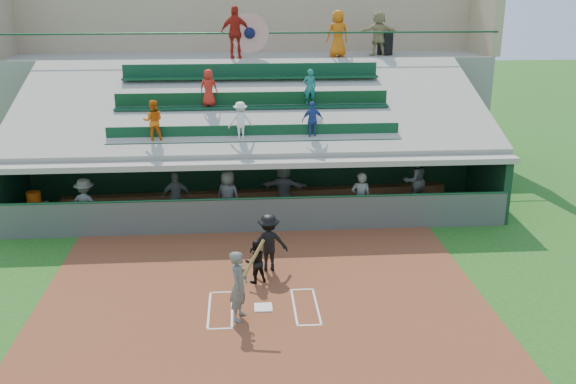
{
  "coord_description": "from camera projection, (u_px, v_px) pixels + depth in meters",
  "views": [
    {
      "loc": [
        -0.45,
        -13.81,
        7.49
      ],
      "look_at": [
        0.86,
        3.5,
        1.8
      ],
      "focal_mm": 40.0,
      "sensor_mm": 36.0,
      "label": 1
    }
  ],
  "objects": [
    {
      "name": "dugout_player_e",
      "position": [
        361.0,
        198.0,
        20.49
      ],
      "size": [
        0.69,
        0.5,
        1.74
      ],
      "primitive_type": "imported",
      "rotation": [
        0.0,
        0.0,
        3.0
      ],
      "color": "#575A55",
      "rests_on": "dugout_floor"
    },
    {
      "name": "batters_box_chalk",
      "position": [
        263.0,
        308.0,
        15.45
      ],
      "size": [
        2.65,
        1.85,
        0.01
      ],
      "color": "white",
      "rests_on": "dirt_slab"
    },
    {
      "name": "dugout_player_b",
      "position": [
        176.0,
        197.0,
        20.86
      ],
      "size": [
        1.01,
        0.56,
        1.63
      ],
      "primitive_type": "imported",
      "rotation": [
        0.0,
        0.0,
        3.32
      ],
      "color": "#565854",
      "rests_on": "dugout_floor"
    },
    {
      "name": "concourse_staff_b",
      "position": [
        338.0,
        34.0,
        25.76
      ],
      "size": [
        1.01,
        0.77,
        1.85
      ],
      "primitive_type": "imported",
      "rotation": [
        0.0,
        0.0,
        3.36
      ],
      "color": "#CD5E0C",
      "rests_on": "concourse_slab"
    },
    {
      "name": "dugout_bench",
      "position": [
        259.0,
        196.0,
        22.84
      ],
      "size": [
        13.59,
        1.04,
        0.41
      ],
      "primitive_type": "cube",
      "rotation": [
        0.0,
        0.0,
        0.05
      ],
      "color": "brown",
      "rests_on": "dugout_floor"
    },
    {
      "name": "catcher",
      "position": [
        255.0,
        262.0,
        16.62
      ],
      "size": [
        0.67,
        0.6,
        1.15
      ],
      "primitive_type": "imported",
      "rotation": [
        0.0,
        0.0,
        3.47
      ],
      "color": "black",
      "rests_on": "dirt_slab"
    },
    {
      "name": "water_cooler",
      "position": [
        34.0,
        199.0,
        20.54
      ],
      "size": [
        0.45,
        0.45,
        0.45
      ],
      "primitive_type": "cylinder",
      "color": "#D7540C",
      "rests_on": "white_table"
    },
    {
      "name": "dirt_slab",
      "position": [
        262.0,
        299.0,
        15.92
      ],
      "size": [
        11.0,
        9.0,
        0.02
      ],
      "primitive_type": "cube",
      "color": "brown",
      "rests_on": "ground"
    },
    {
      "name": "concourse_staff_c",
      "position": [
        378.0,
        33.0,
        26.26
      ],
      "size": [
        1.73,
        0.75,
        1.8
      ],
      "primitive_type": "imported",
      "rotation": [
        0.0,
        0.0,
        3.28
      ],
      "color": "tan",
      "rests_on": "concourse_slab"
    },
    {
      "name": "dugout_player_a",
      "position": [
        86.0,
        204.0,
        20.03
      ],
      "size": [
        1.21,
        0.88,
        1.69
      ],
      "primitive_type": "imported",
      "rotation": [
        0.0,
        0.0,
        2.89
      ],
      "color": "#525450",
      "rests_on": "dugout_floor"
    },
    {
      "name": "home_umpire",
      "position": [
        269.0,
        243.0,
        17.26
      ],
      "size": [
        1.05,
        0.63,
        1.6
      ],
      "primitive_type": "imported",
      "rotation": [
        0.0,
        0.0,
        3.17
      ],
      "color": "black",
      "rests_on": "dirt_slab"
    },
    {
      "name": "grandstand",
      "position": [
        252.0,
        125.0,
        24.71
      ],
      "size": [
        20.4,
        10.4,
        7.8
      ],
      "color": "#4F544F",
      "rests_on": "ground"
    },
    {
      "name": "dugout_floor",
      "position": [
        256.0,
        213.0,
        21.84
      ],
      "size": [
        16.0,
        3.5,
        0.04
      ],
      "primitive_type": "cube",
      "color": "gray",
      "rests_on": "ground"
    },
    {
      "name": "trash_bin",
      "position": [
        385.0,
        43.0,
        26.68
      ],
      "size": [
        0.65,
        0.65,
        0.98
      ],
      "primitive_type": "cylinder",
      "color": "black",
      "rests_on": "concourse_slab"
    },
    {
      "name": "batter_at_plate",
      "position": [
        239.0,
        285.0,
        14.72
      ],
      "size": [
        0.91,
        0.77,
        1.95
      ],
      "color": "#535551",
      "rests_on": "dirt_slab"
    },
    {
      "name": "home_plate",
      "position": [
        263.0,
        307.0,
        15.44
      ],
      "size": [
        0.43,
        0.43,
        0.03
      ],
      "primitive_type": "cube",
      "color": "silver",
      "rests_on": "dirt_slab"
    },
    {
      "name": "ground",
      "position": [
        263.0,
        309.0,
        15.45
      ],
      "size": [
        100.0,
        100.0,
        0.0
      ],
      "primitive_type": "plane",
      "color": "#1D5317",
      "rests_on": "ground"
    },
    {
      "name": "dugout_player_d",
      "position": [
        284.0,
        188.0,
        21.61
      ],
      "size": [
        1.64,
        0.79,
        1.69
      ],
      "primitive_type": "imported",
      "rotation": [
        0.0,
        0.0,
        2.95
      ],
      "color": "#5D5F5A",
      "rests_on": "dugout_floor"
    },
    {
      "name": "dugout_player_c",
      "position": [
        228.0,
        196.0,
        20.75
      ],
      "size": [
        1.0,
        0.89,
        1.71
      ],
      "primitive_type": "imported",
      "rotation": [
        0.0,
        0.0,
        2.63
      ],
      "color": "#545752",
      "rests_on": "dugout_floor"
    },
    {
      "name": "white_table",
      "position": [
        38.0,
        214.0,
        20.78
      ],
      "size": [
        0.85,
        0.74,
        0.63
      ],
      "primitive_type": "cube",
      "rotation": [
        0.0,
        0.0,
        0.32
      ],
      "color": "silver",
      "rests_on": "dugout_floor"
    },
    {
      "name": "concourse_staff_a",
      "position": [
        236.0,
        33.0,
        25.07
      ],
      "size": [
        1.23,
        0.6,
        2.03
      ],
      "primitive_type": "imported",
      "rotation": [
        0.0,
        0.0,
        3.05
      ],
      "color": "#B31F14",
      "rests_on": "concourse_slab"
    },
    {
      "name": "dugout_player_f",
      "position": [
        414.0,
        180.0,
        22.11
      ],
      "size": [
        1.14,
        1.03,
        1.91
      ],
      "primitive_type": "imported",
      "rotation": [
        0.0,
        0.0,
        3.55
      ],
      "color": "#5E615C",
      "rests_on": "dugout_floor"
    },
    {
      "name": "concourse_slab",
      "position": [
        250.0,
        109.0,
        27.53
      ],
      "size": [
        20.0,
        3.0,
        4.6
      ],
      "primitive_type": "cube",
      "color": "gray",
      "rests_on": "ground"
    }
  ]
}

